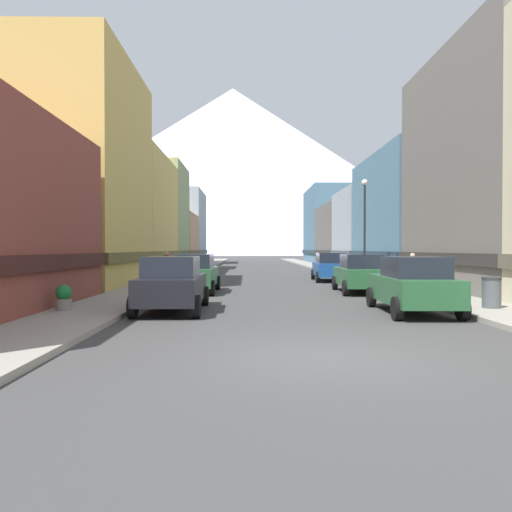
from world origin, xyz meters
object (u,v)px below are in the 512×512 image
Objects in this scene: potted_plant_0 at (64,297)px; streetlamp_right at (365,215)px; car_left_0 at (172,284)px; car_left_1 at (195,273)px; pedestrian_1 at (167,267)px; car_right_1 at (360,273)px; car_right_0 at (413,285)px; pedestrian_0 at (413,273)px; trash_bin_right at (491,292)px; car_right_2 at (330,267)px; potted_plant_1 at (398,272)px.

streetlamp_right is at bearing 46.60° from potted_plant_0.
car_left_0 is 6.82m from car_left_1.
pedestrian_1 is at bearing 87.07° from potted_plant_0.
car_right_1 is 0.76× the size of streetlamp_right.
car_left_0 is at bearing 175.68° from car_right_0.
car_right_1 is 2.45m from pedestrian_0.
car_right_0 is 1.00× the size of car_right_1.
trash_bin_right is (10.15, -0.45, -0.26)m from car_left_0.
car_right_0 is at bearing -177.21° from trash_bin_right.
pedestrian_1 is (0.75, 14.65, 0.40)m from potted_plant_0.
pedestrian_0 is (10.05, 6.72, 0.03)m from car_left_0.
car_right_0 is 2.57m from trash_bin_right.
pedestrian_0 is at bearing 1.85° from car_right_1.
car_right_1 is at bearing 109.80° from trash_bin_right.
pedestrian_1 reaches higher than car_right_1.
potted_plant_0 is at bearing -124.73° from car_right_2.
car_right_0 is 10.81m from potted_plant_0.
trash_bin_right is (10.15, -7.27, -0.26)m from car_left_1.
pedestrian_0 is at bearing 29.45° from potted_plant_0.
pedestrian_0 is (2.45, 7.29, 0.03)m from car_right_0.
car_right_1 is 5.73× the size of potted_plant_0.
streetlamp_right reaches higher than trash_bin_right.
car_left_1 is (-0.00, 6.82, 0.00)m from car_left_0.
car_left_0 is 10.16m from trash_bin_right.
car_right_0 is 15.39m from car_right_2.
car_left_0 and car_right_0 have the same top height.
car_right_2 is at bearing 133.01° from potted_plant_1.
car_right_2 is at bearing 90.00° from car_right_0.
potted_plant_0 is 15.22m from pedestrian_0.
streetlamp_right reaches higher than pedestrian_1.
car_left_1 is at bearing 144.40° from trash_bin_right.
pedestrian_0 is 14.41m from pedestrian_1.
car_left_0 is 1.00× the size of car_left_1.
streetlamp_right is at bearing 74.66° from car_right_1.
potted_plant_0 is at bearing -112.88° from car_left_1.
streetlamp_right reaches higher than car_left_1.
potted_plant_1 is (10.80, 4.56, -0.16)m from car_left_1.
potted_plant_0 is 0.46× the size of pedestrian_0.
pedestrian_1 is (-12.60, 14.34, 0.29)m from trash_bin_right.
pedestrian_1 reaches higher than car_left_0.
pedestrian_1 reaches higher than pedestrian_0.
car_right_1 is 7.54m from trash_bin_right.
car_left_1 is 10.05m from pedestrian_0.
trash_bin_right is at bearing -35.60° from car_left_1.
streetlamp_right is at bearing 53.35° from car_left_0.
pedestrian_0 is at bearing 71.41° from car_right_0.
car_left_0 is 3.31m from potted_plant_0.
car_left_0 and car_left_1 have the same top height.
potted_plant_1 is 0.62× the size of pedestrian_1.
car_left_1 is 0.76× the size of streetlamp_right.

